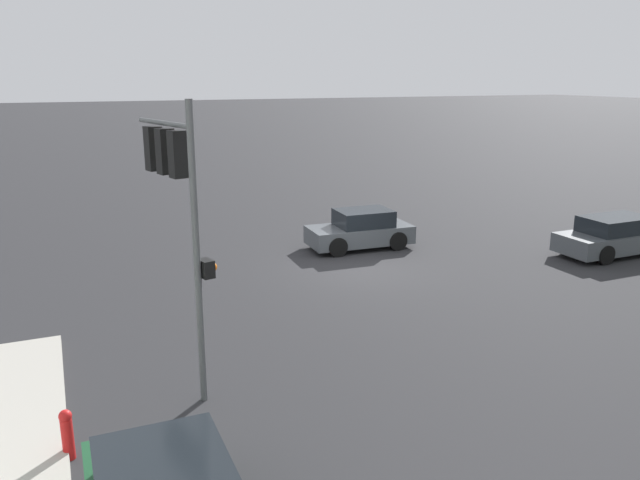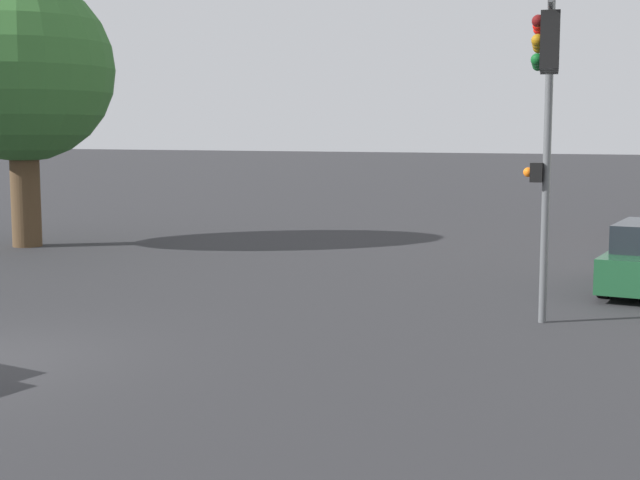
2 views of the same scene
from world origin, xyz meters
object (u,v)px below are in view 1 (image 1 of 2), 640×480
(crossing_car_0, at_px, (617,236))
(fire_hydrant, at_px, (67,433))
(crossing_car_1, at_px, (361,230))
(traffic_signal, at_px, (177,183))

(crossing_car_0, relative_size, fire_hydrant, 5.19)
(crossing_car_0, height_order, fire_hydrant, crossing_car_0)
(crossing_car_1, bearing_deg, fire_hydrant, 46.15)
(crossing_car_1, relative_size, fire_hydrant, 4.33)
(crossing_car_1, distance_m, fire_hydrant, 14.70)
(crossing_car_0, relative_size, crossing_car_1, 1.20)
(crossing_car_0, bearing_deg, traffic_signal, -167.47)
(fire_hydrant, bearing_deg, traffic_signal, -142.20)
(crossing_car_0, bearing_deg, fire_hydrant, -163.67)
(crossing_car_0, xyz_separation_m, crossing_car_1, (8.23, -4.47, 0.01))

